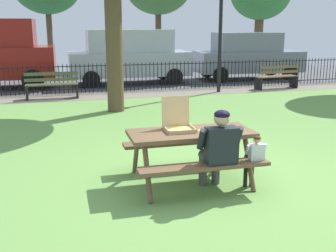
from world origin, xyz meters
name	(u,v)px	position (x,y,z in m)	size (l,w,h in m)	color
ground	(177,138)	(0.00, 2.23, -0.01)	(28.00, 12.47, 0.02)	#6D9F4B
cobblestone_walkway	(130,95)	(0.00, 7.77, 0.00)	(28.00, 1.40, 0.01)	gray
street_asphalt	(114,80)	(0.00, 11.67, -0.01)	(28.00, 6.41, 0.01)	#515154
picnic_table_foreground	(191,143)	(-0.47, -0.11, 0.60)	(1.81, 1.49, 0.79)	brown
pizza_box_open	(178,124)	(-0.62, 0.04, 0.86)	(0.43, 0.46, 0.47)	tan
pizza_slice_on_table	(208,129)	(-0.21, -0.08, 0.78)	(0.24, 0.20, 0.02)	#EDD46E
adult_at_table	(218,147)	(-0.25, -0.61, 0.66)	(0.61, 0.59, 1.19)	#4B4B4B
child_at_table	(254,156)	(0.28, -0.64, 0.49)	(0.30, 0.29, 0.81)	black
iron_fence_streetside	(126,77)	(0.00, 8.47, 0.51)	(22.08, 0.03, 0.99)	black
park_bench_center	(52,86)	(-2.47, 7.63, 0.42)	(1.60, 0.46, 0.85)	#4F5134
park_bench_right	(277,77)	(5.34, 7.63, 0.42)	(1.63, 0.61, 0.85)	brown
lamp_post_walkway	(221,10)	(3.05, 7.51, 2.74)	(0.28, 0.28, 4.54)	black
parked_car_left	(130,55)	(0.46, 10.34, 1.10)	(4.61, 1.98, 2.08)	#B0B4C2
parked_car_center	(247,55)	(5.46, 10.35, 1.01)	(4.50, 2.12, 1.94)	gray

